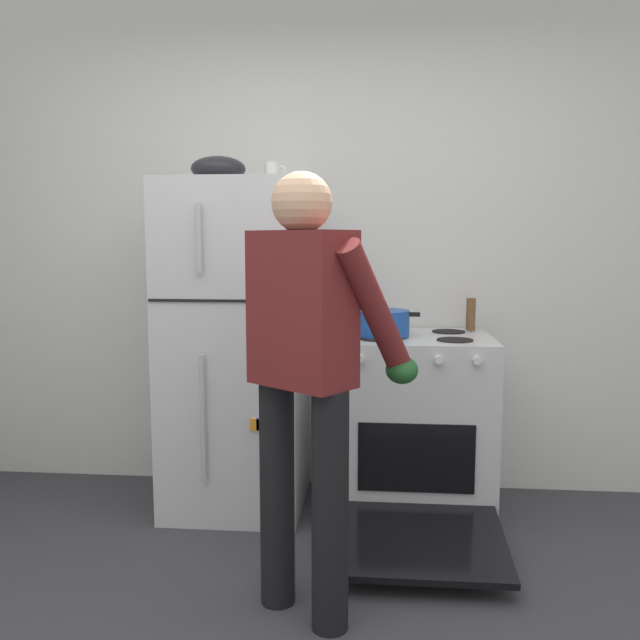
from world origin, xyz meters
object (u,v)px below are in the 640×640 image
person_cook (308,359)px  coffee_mug (272,172)px  stove_range (413,426)px  mixing_bowl (218,169)px  red_pot (382,323)px  refrigerator (237,346)px  pepper_mill (471,314)px

person_cook → coffee_mug: 1.31m
stove_range → mixing_bowl: size_ratio=4.49×
red_pot → stove_range: bearing=11.4°
stove_range → refrigerator: bearing=178.9°
stove_range → mixing_bowl: 1.61m
pepper_mill → person_cook: bearing=-121.6°
coffee_mug → mixing_bowl: 0.27m
red_pot → pepper_mill: size_ratio=2.20×
refrigerator → pepper_mill: 1.22m
coffee_mug → stove_range: bearing=-5.4°
person_cook → red_pot: person_cook is taller
refrigerator → stove_range: (0.90, -0.02, -0.39)m
red_pot → pepper_mill: 0.52m
stove_range → red_pot: (-0.16, -0.03, 0.53)m
refrigerator → mixing_bowl: bearing=179.8°
coffee_mug → mixing_bowl: (-0.26, -0.05, 0.01)m
stove_range → pepper_mill: pepper_mill is taller
refrigerator → mixing_bowl: 0.89m
person_cook → mixing_bowl: size_ratio=5.92×
refrigerator → coffee_mug: coffee_mug is taller
person_cook → refrigerator: bearing=115.8°
coffee_mug → mixing_bowl: mixing_bowl is taller
coffee_mug → pepper_mill: (1.02, 0.15, -0.72)m
refrigerator → coffee_mug: bearing=15.4°
refrigerator → coffee_mug: (0.18, 0.05, 0.88)m
refrigerator → red_pot: bearing=-3.9°
red_pot → mixing_bowl: bearing=176.5°
person_cook → red_pot: 0.96m
stove_range → pepper_mill: 0.66m
refrigerator → person_cook: (0.47, -0.98, 0.12)m
coffee_mug → mixing_bowl: bearing=-169.2°
pepper_mill → mixing_bowl: bearing=-171.1°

